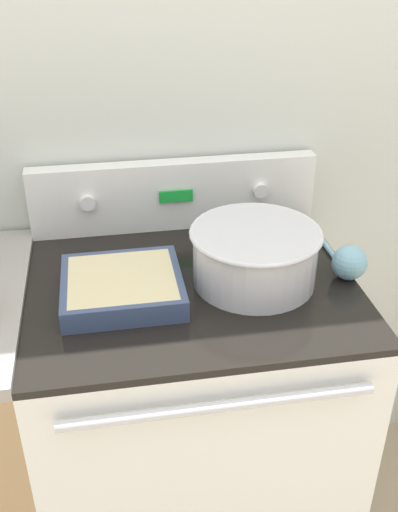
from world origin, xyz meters
TOP-DOWN VIEW (x-y plane):
  - kitchen_wall at (0.00, 0.67)m, footprint 8.00×0.05m
  - stove_range at (0.00, 0.32)m, footprint 0.77×0.67m
  - control_panel at (0.00, 0.61)m, footprint 0.77×0.07m
  - mixing_bowl at (0.15, 0.30)m, footprint 0.31×0.31m
  - casserole_dish at (-0.17, 0.29)m, footprint 0.27×0.25m
  - ladle at (0.37, 0.28)m, footprint 0.08×0.29m

SIDE VIEW (x-z plane):
  - stove_range at x=0.00m, z-range 0.00..0.95m
  - casserole_dish at x=-0.17m, z-range 0.95..1.00m
  - ladle at x=0.37m, z-range 0.94..1.03m
  - mixing_bowl at x=0.15m, z-range 0.96..1.09m
  - control_panel at x=0.00m, z-range 0.95..1.14m
  - kitchen_wall at x=0.00m, z-range 0.00..2.50m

